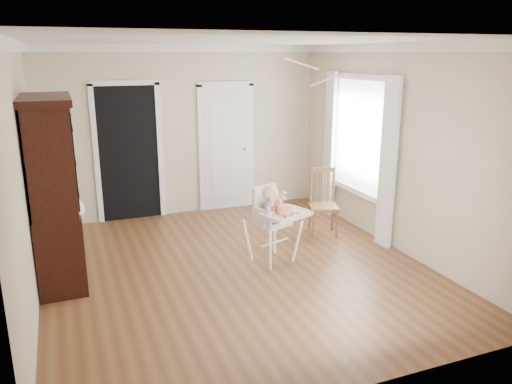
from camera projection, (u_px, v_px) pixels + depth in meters
name	position (u px, v px, depth m)	size (l,w,h in m)	color
floor	(237.00, 269.00, 6.15)	(5.00, 5.00, 0.00)	brown
ceiling	(234.00, 41.00, 5.42)	(5.00, 5.00, 0.00)	white
wall_back	(184.00, 132.00, 8.03)	(4.50, 4.50, 0.00)	beige
wall_left	(24.00, 179.00, 4.99)	(5.00, 5.00, 0.00)	beige
wall_right	(396.00, 149.00, 6.58)	(5.00, 5.00, 0.00)	beige
crown_molding	(234.00, 46.00, 5.44)	(4.50, 5.00, 0.12)	white
doorway	(129.00, 150.00, 7.76)	(1.06, 0.05, 2.22)	black
closet_door	(226.00, 149.00, 8.34)	(0.96, 0.09, 2.13)	white
window_right	(358.00, 144.00, 7.29)	(0.13, 1.84, 2.30)	white
high_chair	(273.00, 216.00, 6.22)	(0.75, 0.84, 0.99)	white
baby	(272.00, 204.00, 6.20)	(0.33, 0.24, 0.44)	beige
cake	(285.00, 210.00, 6.02)	(0.24, 0.24, 0.11)	silver
sippy_cup	(268.00, 208.00, 6.01)	(0.07, 0.07, 0.18)	pink
china_cabinet	(55.00, 192.00, 5.61)	(0.56, 1.26, 2.13)	black
dining_chair	(323.00, 205.00, 7.23)	(0.50, 0.50, 0.96)	brown
streamer	(301.00, 64.00, 6.33)	(0.03, 0.50, 0.02)	pink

